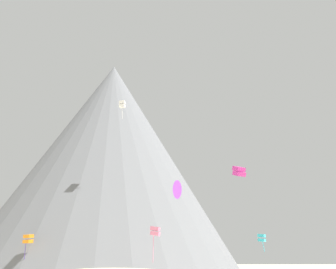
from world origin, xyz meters
The scene contains 7 objects.
rock_massif centered at (-11.32, 69.71, 24.40)m, with size 69.42×69.42×53.99m.
kite_magenta_low centered at (9.67, 19.66, 12.68)m, with size 1.56×1.61×1.42m.
kite_cyan_low centered at (17.73, 42.17, 6.20)m, with size 1.55×1.54×2.97m.
kite_orange_low centered at (-21.62, 41.87, 5.97)m, with size 1.61×1.64×5.56m.
kite_white_high centered at (-7.34, 46.24, 32.25)m, with size 1.32×1.30×3.68m.
kite_violet_low centered at (2.58, 28.13, 11.97)m, with size 1.80×2.47×2.59m.
kite_pink_low centered at (-0.38, 37.92, 6.98)m, with size 1.68×1.63×5.54m.
Camera 1 is at (0.21, -24.24, 2.77)m, focal length 40.57 mm.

